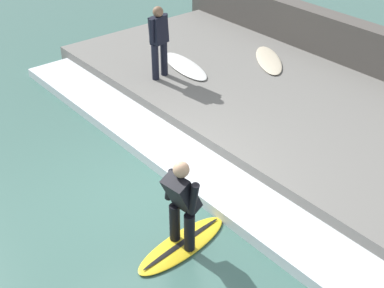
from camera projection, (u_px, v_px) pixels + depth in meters
The scene contains 9 objects.
ground_plane at pixel (153, 198), 8.60m from camera, with size 28.00×28.00×0.00m, color #426B60.
concrete_ledge at pixel (304, 116), 10.47m from camera, with size 4.40×11.65×0.38m, color slate.
back_wall at pixel (381, 62), 11.52m from camera, with size 0.50×12.24×1.34m, color #544F49.
wave_foam_crest at pixel (198, 171), 9.07m from camera, with size 1.01×11.07×0.19m, color silver.
surfboard_riding at pixel (182, 245), 7.64m from camera, with size 1.66×0.67×0.07m.
surfer_riding at pixel (182, 201), 7.21m from camera, with size 0.49×0.64×1.40m.
surfer_waiting_near at pixel (159, 39), 11.09m from camera, with size 0.52×0.32×1.55m.
surfboard_waiting_near at pixel (185, 66), 11.96m from camera, with size 0.85×1.79×0.06m.
surfboard_spare at pixel (269, 60), 12.24m from camera, with size 1.39×1.62×0.06m.
Camera 1 is at (-3.83, -5.64, 5.35)m, focal length 50.00 mm.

